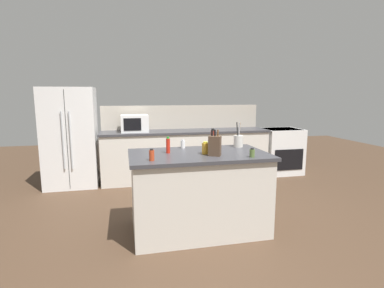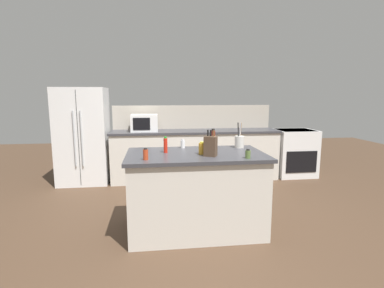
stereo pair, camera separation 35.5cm
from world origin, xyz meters
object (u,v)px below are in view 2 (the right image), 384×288
(refrigerator, at_px, (83,136))
(knife_block, at_px, (211,146))
(range_oven, at_px, (294,152))
(utensil_crock, at_px, (239,141))
(hot_sauce_bottle, at_px, (166,145))
(microwave, at_px, (144,123))
(honey_jar, at_px, (202,148))
(spice_jar_oregano, at_px, (248,154))
(vinegar_bottle, at_px, (213,139))
(spice_jar_paprika, at_px, (146,154))
(salt_shaker, at_px, (183,144))

(refrigerator, xyz_separation_m, knife_block, (1.89, -2.43, 0.19))
(range_oven, distance_m, utensil_crock, 2.61)
(refrigerator, distance_m, range_oven, 4.08)
(knife_block, bearing_deg, hot_sauce_bottle, -179.11)
(microwave, xyz_separation_m, honey_jar, (0.71, -2.26, -0.09))
(utensil_crock, distance_m, spice_jar_oregano, 0.65)
(honey_jar, bearing_deg, utensil_crock, 33.15)
(microwave, bearing_deg, spice_jar_oregano, -65.58)
(microwave, relative_size, vinegar_bottle, 1.98)
(microwave, relative_size, spice_jar_paprika, 3.90)
(refrigerator, relative_size, knife_block, 5.98)
(range_oven, bearing_deg, refrigerator, 179.27)
(microwave, relative_size, hot_sauce_bottle, 2.54)
(refrigerator, xyz_separation_m, range_oven, (4.06, -0.05, -0.40))
(knife_block, bearing_deg, spice_jar_paprika, -142.84)
(range_oven, bearing_deg, salt_shaker, -142.63)
(hot_sauce_bottle, relative_size, salt_shaker, 1.72)
(refrigerator, xyz_separation_m, utensil_crock, (2.36, -1.96, 0.16))
(utensil_crock, height_order, honey_jar, utensil_crock)
(honey_jar, height_order, salt_shaker, honey_jar)
(vinegar_bottle, xyz_separation_m, spice_jar_paprika, (-0.83, -0.60, -0.06))
(microwave, bearing_deg, knife_block, -71.81)
(microwave, relative_size, utensil_crock, 1.51)
(spice_jar_paprika, bearing_deg, knife_block, 8.09)
(vinegar_bottle, relative_size, spice_jar_paprika, 1.97)
(range_oven, relative_size, microwave, 1.90)
(salt_shaker, bearing_deg, hot_sauce_bottle, -129.18)
(knife_block, xyz_separation_m, vinegar_bottle, (0.13, 0.50, 0.00))
(knife_block, height_order, vinegar_bottle, knife_block)
(honey_jar, relative_size, spice_jar_paprika, 1.13)
(knife_block, height_order, honey_jar, knife_block)
(range_oven, height_order, honey_jar, honey_jar)
(range_oven, distance_m, hot_sauce_bottle, 3.44)
(refrigerator, relative_size, range_oven, 1.88)
(spice_jar_oregano, bearing_deg, vinegar_bottle, 110.16)
(honey_jar, height_order, vinegar_bottle, vinegar_bottle)
(refrigerator, height_order, vinegar_bottle, refrigerator)
(microwave, distance_m, honey_jar, 2.37)
(refrigerator, height_order, range_oven, refrigerator)
(honey_jar, xyz_separation_m, spice_jar_paprika, (-0.63, -0.22, -0.01))
(spice_jar_paprika, relative_size, hot_sauce_bottle, 0.65)
(range_oven, height_order, hot_sauce_bottle, hot_sauce_bottle)
(spice_jar_paprika, xyz_separation_m, salt_shaker, (0.45, 0.64, -0.01))
(knife_block, distance_m, utensil_crock, 0.67)
(salt_shaker, bearing_deg, vinegar_bottle, -5.53)
(hot_sauce_bottle, bearing_deg, utensil_crock, 12.94)
(microwave, height_order, hot_sauce_bottle, microwave)
(spice_jar_oregano, bearing_deg, microwave, 114.42)
(hot_sauce_bottle, bearing_deg, salt_shaker, 50.82)
(spice_jar_oregano, distance_m, hot_sauce_bottle, 0.95)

